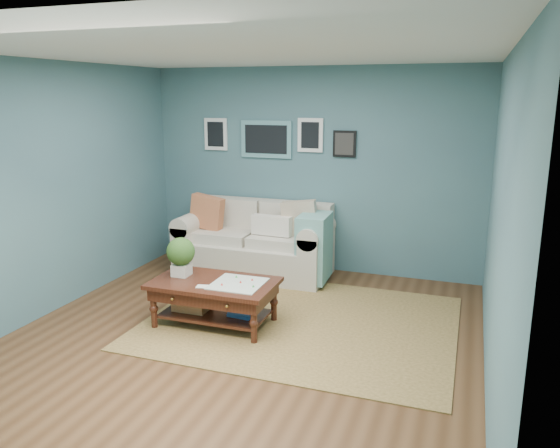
% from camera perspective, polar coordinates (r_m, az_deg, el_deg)
% --- Properties ---
extents(room_shell, '(5.00, 5.02, 2.70)m').
position_cam_1_polar(room_shell, '(5.05, -4.56, 2.14)').
color(room_shell, brown).
rests_on(room_shell, ground).
extents(area_rug, '(3.15, 2.52, 0.01)m').
position_cam_1_polar(area_rug, '(5.84, 2.20, -10.17)').
color(area_rug, brown).
rests_on(area_rug, ground).
extents(loveseat, '(2.05, 0.93, 1.05)m').
position_cam_1_polar(loveseat, '(7.24, -1.99, -1.94)').
color(loveseat, beige).
rests_on(loveseat, ground).
extents(coffee_table, '(1.28, 0.75, 0.89)m').
position_cam_1_polar(coffee_table, '(5.72, -7.46, -6.62)').
color(coffee_table, black).
rests_on(coffee_table, ground).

